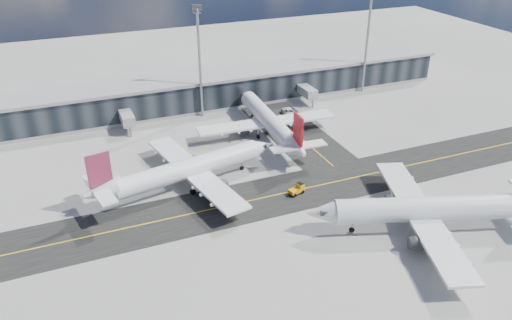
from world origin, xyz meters
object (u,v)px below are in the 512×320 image
object	(u,v)px
airliner_near	(431,209)
service_van	(290,112)
airliner_af	(186,169)
baggage_tug	(298,189)
airliner_redtail	(270,121)

from	to	relation	value
airliner_near	service_van	size ratio (longest dim) A/B	6.92
airliner_af	baggage_tug	size ratio (longest dim) A/B	11.75
baggage_tug	service_van	distance (m)	39.61
airliner_af	service_van	world-z (taller)	airliner_af
airliner_redtail	airliner_near	distance (m)	46.99
airliner_near	airliner_redtail	bearing A→B (deg)	31.46
airliner_af	service_van	distance (m)	43.74
service_van	airliner_near	bearing A→B (deg)	-87.20
airliner_redtail	airliner_near	bearing A→B (deg)	-74.26
airliner_af	service_van	size ratio (longest dim) A/B	6.72
airliner_af	airliner_near	distance (m)	46.38
airliner_near	baggage_tug	size ratio (longest dim) A/B	12.09
airliner_redtail	baggage_tug	bearing A→B (deg)	-98.72
service_van	airliner_redtail	bearing A→B (deg)	-133.02
airliner_af	airliner_near	size ratio (longest dim) A/B	0.97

